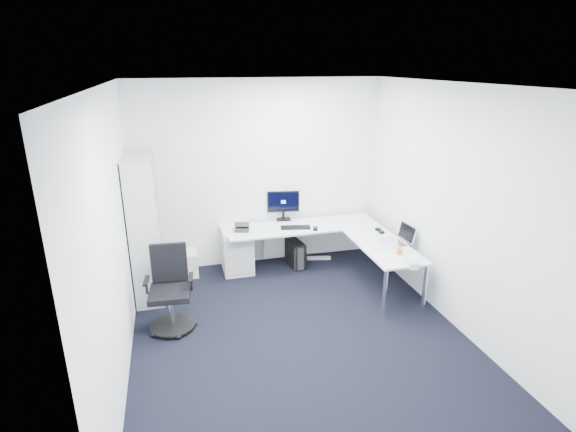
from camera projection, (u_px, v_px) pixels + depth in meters
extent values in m
plane|color=black|center=(299.00, 335.00, 5.03)|extent=(4.20, 4.20, 0.00)
plane|color=white|center=(301.00, 85.00, 4.15)|extent=(4.20, 4.20, 0.00)
cube|color=white|center=(260.00, 175.00, 6.51)|extent=(3.60, 0.02, 2.70)
cube|color=white|center=(399.00, 337.00, 2.67)|extent=(3.60, 0.02, 2.70)
cube|color=white|center=(114.00, 239.00, 4.15)|extent=(0.02, 4.20, 2.70)
cube|color=white|center=(454.00, 208.00, 5.02)|extent=(0.02, 4.20, 2.70)
cube|color=silver|center=(237.00, 250.00, 6.50)|extent=(0.42, 0.52, 0.64)
cube|color=black|center=(295.00, 254.00, 6.67)|extent=(0.23, 0.42, 0.39)
cube|color=beige|center=(192.00, 263.00, 6.43)|extent=(0.18, 0.37, 0.34)
cube|color=silver|center=(319.00, 258.00, 6.95)|extent=(0.37, 0.14, 0.04)
cube|color=black|center=(295.00, 227.00, 6.41)|extent=(0.44, 0.22, 0.02)
cube|color=black|center=(315.00, 229.00, 6.35)|extent=(0.09, 0.12, 0.03)
cube|color=silver|center=(374.00, 243.00, 5.86)|extent=(0.18, 0.42, 0.01)
sphere|color=#F15D15|center=(399.00, 251.00, 5.54)|extent=(0.08, 0.08, 0.08)
cube|color=silver|center=(412.00, 264.00, 5.20)|extent=(0.15, 0.23, 0.07)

